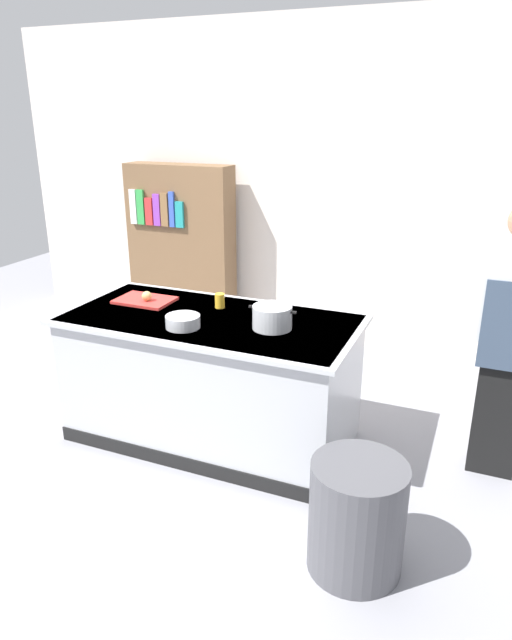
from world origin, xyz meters
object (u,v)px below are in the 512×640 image
at_px(onion, 147,296).
at_px(bookshelf, 181,250).
at_px(trash_bin, 357,517).
at_px(mixing_bowl, 183,321).
at_px(juice_cup, 220,301).
at_px(stock_pot, 272,317).
at_px(person_chef, 510,338).

distance_m(onion, bookshelf, 1.85).
bearing_deg(onion, trash_bin, -27.45).
distance_m(mixing_bowl, juice_cup, 0.44).
bearing_deg(trash_bin, mixing_bowl, 155.07).
height_order(mixing_bowl, trash_bin, mixing_bowl).
distance_m(onion, trash_bin, 2.10).
xyz_separation_m(onion, stock_pot, (1.00, -0.11, 0.02)).
relative_size(stock_pot, trash_bin, 0.53).
distance_m(juice_cup, person_chef, 1.87).
height_order(mixing_bowl, juice_cup, juice_cup).
bearing_deg(onion, juice_cup, 13.13).
xyz_separation_m(trash_bin, bookshelf, (-2.47, 2.63, 0.56)).
relative_size(mixing_bowl, trash_bin, 0.37).
xyz_separation_m(stock_pot, mixing_bowl, (-0.53, -0.20, -0.03)).
xyz_separation_m(mixing_bowl, trash_bin, (1.30, -0.60, -0.64)).
distance_m(juice_cup, bookshelf, 2.01).
xyz_separation_m(onion, mixing_bowl, (0.47, -0.32, -0.02)).
xyz_separation_m(trash_bin, person_chef, (0.61, 1.18, 0.62)).
bearing_deg(stock_pot, trash_bin, -46.25).
relative_size(trash_bin, bookshelf, 0.35).
bearing_deg(trash_bin, person_chef, 62.62).
bearing_deg(mixing_bowl, stock_pot, 21.01).
bearing_deg(mixing_bowl, trash_bin, -24.93).
distance_m(mixing_bowl, bookshelf, 2.34).
bearing_deg(juice_cup, person_chef, 4.27).
height_order(juice_cup, person_chef, person_chef).
bearing_deg(bookshelf, stock_pot, -46.98).
bearing_deg(person_chef, trash_bin, 156.30).
height_order(stock_pot, trash_bin, stock_pot).
height_order(juice_cup, bookshelf, bookshelf).
relative_size(onion, person_chef, 0.04).
height_order(onion, stock_pot, stock_pot).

